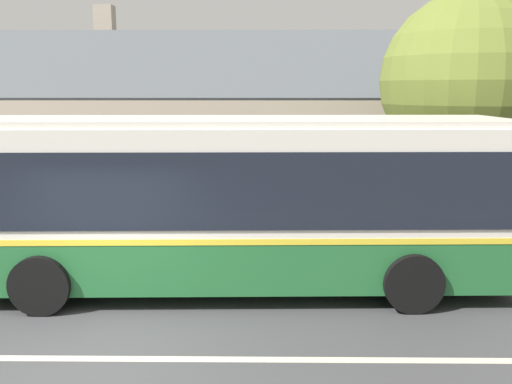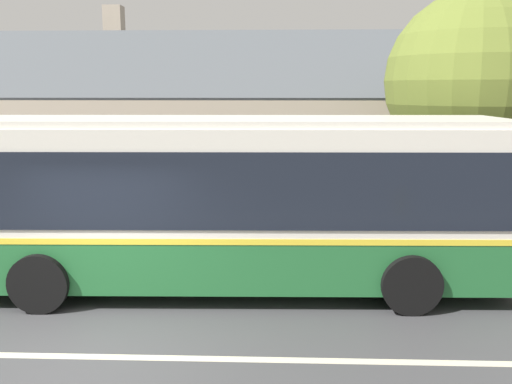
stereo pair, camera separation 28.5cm
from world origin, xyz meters
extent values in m
plane|color=#424244|center=(0.00, 0.00, 0.00)|extent=(300.00, 300.00, 0.00)
cube|color=gray|center=(0.00, 6.00, 0.07)|extent=(60.00, 3.00, 0.15)
cube|color=beige|center=(0.00, 0.00, 0.00)|extent=(60.00, 0.16, 0.01)
cube|color=tan|center=(2.67, 14.52, 1.66)|extent=(23.08, 10.41, 3.32)
cube|color=#4C5156|center=(2.67, 11.91, 4.52)|extent=(23.68, 5.27, 2.54)
cube|color=#4C5156|center=(2.67, 17.12, 4.52)|extent=(23.68, 5.27, 2.54)
cube|color=tan|center=(-3.68, 15.56, 6.22)|extent=(0.70, 0.70, 1.20)
cube|color=black|center=(-5.41, 9.28, 1.83)|extent=(1.10, 0.06, 1.30)
cube|color=black|center=(2.67, 9.28, 1.83)|extent=(1.10, 0.06, 1.30)
cube|color=#4C3323|center=(6.14, 9.28, 1.05)|extent=(1.00, 0.06, 2.10)
cube|color=#236633|center=(1.66, 2.90, 0.72)|extent=(10.52, 2.77, 0.88)
cube|color=yellow|center=(1.66, 2.90, 1.21)|extent=(10.54, 2.79, 0.10)
cube|color=silver|center=(1.66, 2.90, 2.14)|extent=(10.52, 2.77, 1.76)
cube|color=silver|center=(1.66, 2.90, 3.08)|extent=(10.31, 2.64, 0.12)
cube|color=black|center=(1.63, 4.16, 2.04)|extent=(9.62, 0.28, 1.26)
cube|color=black|center=(1.70, 1.64, 2.04)|extent=(9.62, 0.28, 1.26)
cube|color=black|center=(6.91, 3.04, 2.04)|extent=(0.10, 2.20, 1.26)
cube|color=black|center=(6.93, 3.04, 0.40)|extent=(0.15, 2.50, 0.28)
cube|color=#B21919|center=(0.32, 4.14, 0.72)|extent=(2.93, 0.11, 0.62)
cube|color=black|center=(5.71, 4.28, 1.47)|extent=(0.90, 0.05, 2.40)
cylinder|color=black|center=(4.87, 4.23, 0.50)|extent=(1.01, 0.31, 1.00)
cylinder|color=black|center=(4.94, 1.73, 0.50)|extent=(1.01, 0.31, 1.00)
cylinder|color=black|center=(-1.25, 4.07, 0.50)|extent=(1.01, 0.31, 1.00)
cylinder|color=black|center=(-1.18, 1.58, 0.50)|extent=(1.01, 0.31, 1.00)
cylinder|color=#4C3828|center=(7.48, 6.97, 1.22)|extent=(0.36, 0.36, 2.45)
sphere|color=olive|center=(7.48, 6.97, 3.84)|extent=(4.28, 4.28, 4.28)
camera|label=1|loc=(2.45, -7.27, 3.67)|focal=40.00mm
camera|label=2|loc=(2.73, -7.26, 3.67)|focal=40.00mm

